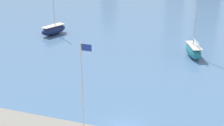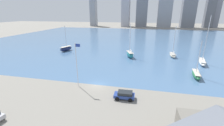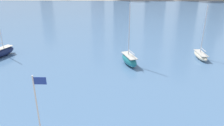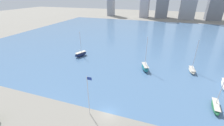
{
  "view_description": "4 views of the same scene",
  "coord_description": "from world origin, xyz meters",
  "views": [
    {
      "loc": [
        7.69,
        -28.43,
        20.53
      ],
      "look_at": [
        -6.31,
        14.59,
        1.76
      ],
      "focal_mm": 50.0,
      "sensor_mm": 36.0,
      "label": 1
    },
    {
      "loc": [
        10.69,
        -31.86,
        16.98
      ],
      "look_at": [
        1.75,
        9.06,
        2.87
      ],
      "focal_mm": 24.0,
      "sensor_mm": 36.0,
      "label": 2
    },
    {
      "loc": [
        3.07,
        -18.15,
        18.83
      ],
      "look_at": [
        2.02,
        13.39,
        5.61
      ],
      "focal_mm": 35.0,
      "sensor_mm": 36.0,
      "label": 3
    },
    {
      "loc": [
        9.99,
        -26.34,
        26.96
      ],
      "look_at": [
        -5.45,
        18.56,
        4.66
      ],
      "focal_mm": 24.0,
      "sensor_mm": 36.0,
      "label": 4
    }
  ],
  "objects": [
    {
      "name": "sailboat_cream",
      "position": [
        22.21,
        30.23,
        0.86
      ],
      "size": [
        2.31,
        6.3,
        12.27
      ],
      "rotation": [
        0.0,
        0.0,
        0.06
      ],
      "color": "beige",
      "rests_on": "harbor_water"
    },
    {
      "name": "sailboat_teal",
      "position": [
        5.35,
        26.04,
        1.2
      ],
      "size": [
        4.27,
        6.76,
        13.05
      ],
      "rotation": [
        0.0,
        0.0,
        0.36
      ],
      "color": "#1E757F",
      "rests_on": "harbor_water"
    },
    {
      "name": "sailboat_green",
      "position": [
        25.31,
        10.41,
        0.84
      ],
      "size": [
        2.54,
        7.08,
        10.08
      ],
      "rotation": [
        0.0,
        0.0,
        -0.11
      ],
      "color": "#236B3D",
      "rests_on": "harbor_water"
    },
    {
      "name": "parked_wagon_blue",
      "position": [
        7.42,
        -4.75,
        0.89
      ],
      "size": [
        4.33,
        2.48,
        1.62
      ],
      "rotation": [
        0.0,
        0.0,
        1.61
      ],
      "color": "#284293",
      "rests_on": "ground_plane"
    },
    {
      "name": "harbor_water",
      "position": [
        0.0,
        70.0,
        0.0
      ],
      "size": [
        180.0,
        140.0,
        0.0
      ],
      "color": "#4C7099",
      "rests_on": "ground_plane"
    },
    {
      "name": "sailboat_navy",
      "position": [
        -24.89,
        30.25,
        1.12
      ],
      "size": [
        4.5,
        6.76,
        11.51
      ],
      "rotation": [
        0.0,
        0.0,
        -0.39
      ],
      "color": "#19234C",
      "rests_on": "harbor_water"
    },
    {
      "name": "sailboat_white",
      "position": [
        30.69,
        22.69,
        0.95
      ],
      "size": [
        3.49,
        8.24,
        16.24
      ],
      "rotation": [
        0.0,
        0.0,
        -0.2
      ],
      "color": "white",
      "rests_on": "harbor_water"
    },
    {
      "name": "flag_pole",
      "position": [
        -4.28,
        -1.55,
        5.79
      ],
      "size": [
        1.24,
        0.14,
        10.62
      ],
      "color": "silver",
      "rests_on": "ground_plane"
    },
    {
      "name": "distant_city_skyline",
      "position": [
        28.78,
        167.88,
        29.89
      ],
      "size": [
        155.34,
        18.76,
        71.92
      ],
      "color": "#8E939E",
      "rests_on": "ground_plane"
    },
    {
      "name": "ground_plane",
      "position": [
        0.0,
        0.0,
        0.0
      ],
      "size": [
        500.0,
        500.0,
        0.0
      ],
      "primitive_type": "plane",
      "color": "gray"
    }
  ]
}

